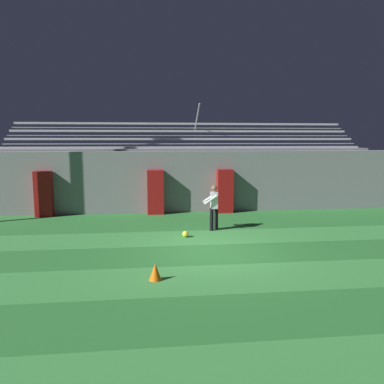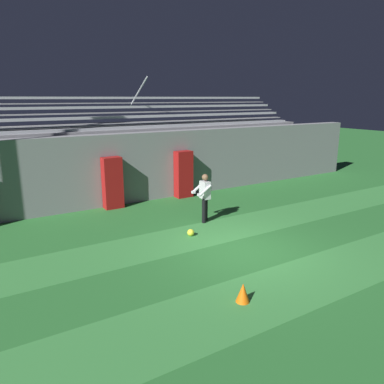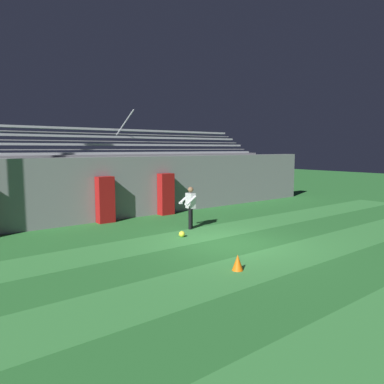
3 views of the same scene
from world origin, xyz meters
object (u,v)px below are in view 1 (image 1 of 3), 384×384
object	(u,v)px
soccer_ball	(185,234)
padding_pillar_gate_right	(225,191)
goalkeeper	(214,205)
padding_pillar_gate_left	(156,192)
padding_pillar_far_left	(44,194)
traffic_cone	(155,272)

from	to	relation	value
soccer_ball	padding_pillar_gate_right	bearing A→B (deg)	62.12
goalkeeper	padding_pillar_gate_left	bearing A→B (deg)	122.71
padding_pillar_gate_left	padding_pillar_far_left	bearing A→B (deg)	180.00
padding_pillar_far_left	soccer_ball	world-z (taller)	padding_pillar_far_left
traffic_cone	padding_pillar_gate_right	bearing A→B (deg)	67.66
traffic_cone	soccer_ball	bearing A→B (deg)	74.21
padding_pillar_gate_left	padding_pillar_far_left	xyz separation A→B (m)	(-4.83, 0.00, 0.00)
padding_pillar_gate_left	soccer_ball	world-z (taller)	padding_pillar_gate_left
padding_pillar_gate_left	traffic_cone	size ratio (longest dim) A/B	4.72
padding_pillar_gate_right	soccer_ball	bearing A→B (deg)	-117.88
soccer_ball	padding_pillar_gate_left	bearing A→B (deg)	102.72
padding_pillar_gate_left	padding_pillar_gate_right	xyz separation A→B (m)	(3.16, 0.00, 0.00)
soccer_ball	padding_pillar_far_left	bearing A→B (deg)	144.08
padding_pillar_gate_left	traffic_cone	bearing A→B (deg)	-91.04
soccer_ball	traffic_cone	bearing A→B (deg)	-105.79
padding_pillar_far_left	traffic_cone	distance (m)	9.34
padding_pillar_gate_right	padding_pillar_far_left	size ratio (longest dim) A/B	1.00
goalkeeper	traffic_cone	world-z (taller)	goalkeeper
padding_pillar_gate_right	soccer_ball	size ratio (longest dim) A/B	9.02
padding_pillar_gate_right	traffic_cone	size ratio (longest dim) A/B	4.72
padding_pillar_gate_left	goalkeeper	size ratio (longest dim) A/B	1.19
padding_pillar_gate_right	goalkeeper	size ratio (longest dim) A/B	1.19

